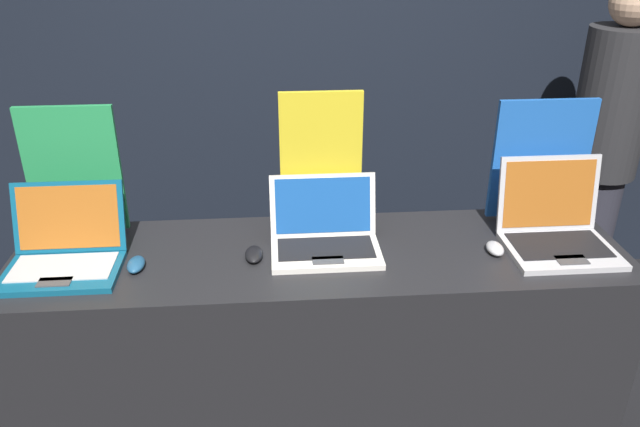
# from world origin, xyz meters

# --- Properties ---
(wall_back) EXTENTS (8.00, 0.05, 2.80)m
(wall_back) POSITION_xyz_m (0.00, 1.68, 1.40)
(wall_back) COLOR black
(wall_back) RESTS_ON ground_plane
(display_counter) EXTENTS (2.14, 0.59, 0.92)m
(display_counter) POSITION_xyz_m (0.00, 0.29, 0.46)
(display_counter) COLOR black
(display_counter) RESTS_ON ground_plane
(laptop_front) EXTENTS (0.37, 0.32, 0.25)m
(laptop_front) POSITION_xyz_m (-0.85, 0.27, 0.98)
(laptop_front) COLOR #0F5170
(laptop_front) RESTS_ON display_counter
(mouse_front) EXTENTS (0.06, 0.11, 0.03)m
(mouse_front) POSITION_xyz_m (-0.62, 0.23, 0.93)
(mouse_front) COLOR navy
(mouse_front) RESTS_ON display_counter
(promo_stand_front) EXTENTS (0.33, 0.07, 0.49)m
(promo_stand_front) POSITION_xyz_m (-0.85, 0.49, 1.15)
(promo_stand_front) COLOR black
(promo_stand_front) RESTS_ON display_counter
(laptop_middle) EXTENTS (0.38, 0.29, 0.24)m
(laptop_middle) POSITION_xyz_m (0.02, 0.32, 0.97)
(laptop_middle) COLOR silver
(laptop_middle) RESTS_ON display_counter
(mouse_middle) EXTENTS (0.06, 0.11, 0.03)m
(mouse_middle) POSITION_xyz_m (-0.23, 0.27, 0.93)
(mouse_middle) COLOR black
(mouse_middle) RESTS_ON display_counter
(promo_stand_middle) EXTENTS (0.29, 0.07, 0.52)m
(promo_stand_middle) POSITION_xyz_m (0.02, 0.49, 1.16)
(promo_stand_middle) COLOR black
(promo_stand_middle) RESTS_ON display_counter
(laptop_back) EXTENTS (0.37, 0.33, 0.29)m
(laptop_back) POSITION_xyz_m (0.83, 0.28, 0.98)
(laptop_back) COLOR #B7B7BC
(laptop_back) RESTS_ON display_counter
(mouse_back) EXTENTS (0.06, 0.09, 0.04)m
(mouse_back) POSITION_xyz_m (0.60, 0.24, 0.93)
(mouse_back) COLOR #B2B2B7
(mouse_back) RESTS_ON display_counter
(promo_stand_back) EXTENTS (0.37, 0.07, 0.47)m
(promo_stand_back) POSITION_xyz_m (0.83, 0.48, 1.14)
(promo_stand_back) COLOR black
(promo_stand_back) RESTS_ON display_counter
(person_bystander) EXTENTS (0.33, 0.33, 1.73)m
(person_bystander) POSITION_xyz_m (1.44, 1.12, 0.90)
(person_bystander) COLOR #282833
(person_bystander) RESTS_ON ground_plane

